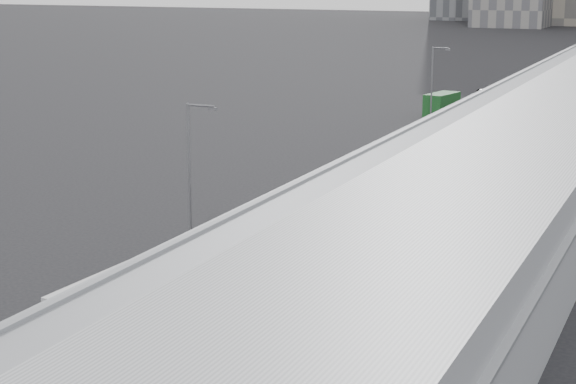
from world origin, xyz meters
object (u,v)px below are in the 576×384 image
Objects in this scene: street_lamp_near at (192,166)px; bus_6 at (458,130)px; bus_3 at (288,236)px; shipping_container at (442,105)px; bus_4 at (377,176)px; suv at (494,91)px; bus_5 at (424,149)px; street_lamp_far at (434,79)px; bus_2 at (167,300)px.

bus_6 is at bearing 82.18° from street_lamp_near.
bus_3 is 2.36× the size of shipping_container.
bus_3 is at bearing 1.13° from street_lamp_near.
bus_4 is 2.12× the size of suv.
bus_4 reaches higher than bus_3.
street_lamp_far is at bearing 102.03° from bus_5.
bus_2 reaches higher than bus_3.
bus_2 is at bearing -85.83° from bus_6.
bus_6 is 18.94m from shipping_container.
suv is (-4.69, 50.40, -0.72)m from bus_5.
street_lamp_far is 26.27m from suv.
bus_4 is (-0.53, 17.75, 0.11)m from bus_3.
bus_3 is 1.38× the size of street_lamp_near.
bus_3 is at bearing -87.39° from bus_4.
street_lamp_far is at bearing 90.30° from street_lamp_near.
bus_3 is (0.35, 13.18, -0.21)m from bus_2.
street_lamp_near is 1.45× the size of suv.
bus_2 is 94.33m from suv.
bus_6 reaches higher than suv.
bus_6 is at bearing 87.95° from bus_5.
street_lamp_far is at bearing -74.89° from shipping_container.
bus_6 is 2.40× the size of shipping_container.
bus_5 is 2.07× the size of suv.
bus_3 is 2.00× the size of suv.
bus_2 is 1.65× the size of street_lamp_far.
street_lamp_far reaches higher than bus_6.
suv is (-5.21, 81.02, -0.65)m from bus_3.
bus_4 is at bearing -61.35° from suv.
shipping_container is (-6.64, 73.47, -0.33)m from bus_2.
bus_2 is 1.11× the size of bus_6.
bus_5 is 2.44× the size of shipping_container.
bus_4 is (-0.18, 30.93, -0.10)m from bus_2.
shipping_container is at bearing 100.28° from bus_5.
bus_2 is 1.13× the size of bus_3.
bus_6 is at bearing 85.54° from bus_3.
bus_6 reaches higher than bus_3.
bus_4 is 63.45m from suv.
bus_5 is at bearing 90.78° from bus_4.
street_lamp_near is (-5.85, -30.74, 3.65)m from bus_5.
bus_3 is at bearing -85.30° from bus_6.
bus_4 is at bearing -86.04° from bus_6.
suv is (-4.67, 63.27, -0.76)m from bus_4.
street_lamp_near is (-5.85, -42.63, 3.69)m from bus_6.
bus_6 reaches higher than shipping_container.
bus_5 reaches higher than bus_3.
bus_4 is 43.03m from shipping_container.
street_lamp_far is (-6.66, 55.12, 3.46)m from bus_3.
bus_3 reaches higher than shipping_container.
suv is at bearing 89.18° from street_lamp_near.
street_lamp_near is at bearing -93.81° from bus_6.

